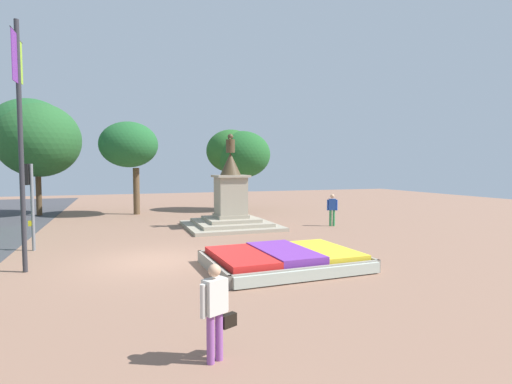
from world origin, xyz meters
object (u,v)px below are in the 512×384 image
statue_monument (231,207)px  pedestrian_near_planter (332,208)px  banner_pole (20,134)px  flower_planter (284,259)px  traffic_light_mid_block (29,191)px  pedestrian_with_handbag (216,307)px

statue_monument → pedestrian_near_planter: size_ratio=2.84×
statue_monument → banner_pole: size_ratio=0.66×
banner_pole → pedestrian_near_planter: (13.64, 5.28, -3.16)m
flower_planter → banner_pole: 8.83m
flower_planter → statue_monument: size_ratio=1.01×
flower_planter → traffic_light_mid_block: traffic_light_mid_block is taller
flower_planter → traffic_light_mid_block: bearing=145.6°
traffic_light_mid_block → pedestrian_near_planter: size_ratio=1.91×
traffic_light_mid_block → banner_pole: bearing=-82.3°
pedestrian_with_handbag → pedestrian_near_planter: bearing=53.0°
statue_monument → pedestrian_with_handbag: size_ratio=3.04×
banner_pole → pedestrian_near_planter: 14.96m
flower_planter → pedestrian_with_handbag: size_ratio=3.05×
pedestrian_near_planter → banner_pole: bearing=-158.9°
traffic_light_mid_block → pedestrian_near_planter: bearing=7.4°
pedestrian_with_handbag → pedestrian_near_planter: pedestrian_near_planter is taller
flower_planter → pedestrian_near_planter: (6.01, 7.36, 0.75)m
flower_planter → statue_monument: (0.70, 8.71, 0.83)m
statue_monument → banner_pole: banner_pole is taller
statue_monument → traffic_light_mid_block: 9.43m
traffic_light_mid_block → banner_pole: size_ratio=0.44×
banner_pole → traffic_light_mid_block: bearing=97.7°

